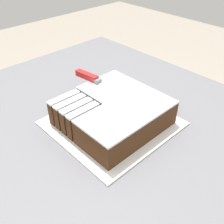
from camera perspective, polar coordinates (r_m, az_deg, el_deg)
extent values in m
cube|color=slate|center=(1.22, 0.94, -21.00)|extent=(1.40, 1.10, 0.92)
cube|color=white|center=(0.90, 0.00, -2.42)|extent=(0.37, 0.38, 0.01)
cube|color=#472814|center=(0.91, 2.87, 1.43)|extent=(0.30, 0.19, 0.08)
cube|color=white|center=(0.89, 2.95, 3.77)|extent=(0.30, 0.19, 0.01)
cube|color=#472814|center=(0.78, -1.39, -5.25)|extent=(0.16, 0.13, 0.08)
cube|color=white|center=(0.76, -1.44, -2.74)|extent=(0.16, 0.13, 0.01)
cube|color=#472814|center=(0.91, -10.16, 0.82)|extent=(0.03, 0.12, 0.08)
cube|color=white|center=(0.89, -10.46, 3.15)|extent=(0.03, 0.12, 0.01)
cube|color=#472814|center=(0.89, -8.90, -0.09)|extent=(0.03, 0.12, 0.08)
cube|color=white|center=(0.86, -9.17, 2.27)|extent=(0.03, 0.12, 0.01)
cube|color=#472814|center=(0.86, -7.58, -1.06)|extent=(0.03, 0.12, 0.08)
cube|color=white|center=(0.84, -7.82, 1.35)|extent=(0.03, 0.12, 0.01)
cube|color=#472814|center=(0.84, -6.19, -2.07)|extent=(0.03, 0.12, 0.08)
cube|color=white|center=(0.82, -6.38, 0.36)|extent=(0.03, 0.12, 0.01)
cube|color=silver|center=(0.89, 1.75, 4.42)|extent=(0.21, 0.05, 0.00)
cube|color=slate|center=(0.94, -3.07, 6.73)|extent=(0.02, 0.03, 0.02)
cube|color=red|center=(0.97, -5.49, 7.86)|extent=(0.10, 0.03, 0.02)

